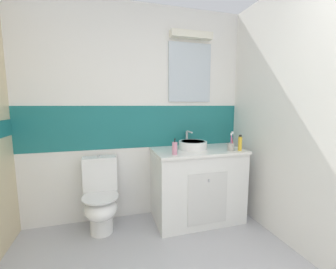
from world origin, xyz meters
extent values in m
cube|color=white|center=(0.00, 2.45, 0.42)|extent=(3.20, 0.10, 0.85)
cube|color=#1E7272|center=(0.00, 2.45, 1.10)|extent=(3.20, 0.10, 0.50)
cube|color=white|center=(0.00, 2.45, 1.93)|extent=(3.20, 0.10, 1.15)
cube|color=silver|center=(0.65, 2.39, 1.75)|extent=(0.54, 0.02, 0.70)
cube|color=white|center=(0.65, 2.35, 2.18)|extent=(0.52, 0.10, 0.08)
cube|color=white|center=(1.35, 1.20, 1.25)|extent=(0.10, 3.48, 2.50)
cube|color=white|center=(0.65, 2.11, 0.41)|extent=(1.01, 0.57, 0.82)
cube|color=white|center=(0.65, 2.10, 0.83)|extent=(1.03, 0.59, 0.03)
cube|color=silver|center=(0.65, 1.83, 0.37)|extent=(0.45, 0.01, 0.57)
cylinder|color=silver|center=(0.65, 1.81, 0.57)|extent=(0.02, 0.02, 0.03)
cylinder|color=white|center=(0.61, 2.15, 0.89)|extent=(0.33, 0.33, 0.09)
cylinder|color=#B3B3B8|center=(0.61, 2.15, 0.93)|extent=(0.27, 0.27, 0.01)
cylinder|color=silver|center=(0.61, 2.35, 0.94)|extent=(0.03, 0.03, 0.19)
cylinder|color=silver|center=(0.61, 2.26, 1.04)|extent=(0.02, 0.15, 0.02)
cylinder|color=white|center=(-0.45, 2.12, 0.09)|extent=(0.24, 0.24, 0.18)
ellipsoid|color=white|center=(-0.45, 2.08, 0.29)|extent=(0.34, 0.42, 0.22)
cylinder|color=white|center=(-0.45, 2.08, 0.41)|extent=(0.37, 0.37, 0.02)
cube|color=white|center=(-0.45, 2.29, 0.60)|extent=(0.36, 0.17, 0.39)
cylinder|color=silver|center=(-0.45, 2.29, 0.80)|extent=(0.04, 0.04, 0.02)
cylinder|color=#B2ADA3|center=(0.96, 1.92, 0.89)|extent=(0.07, 0.07, 0.09)
cylinder|color=#D872BF|center=(0.96, 1.91, 0.96)|extent=(0.02, 0.02, 0.17)
cube|color=white|center=(0.96, 1.91, 1.04)|extent=(0.01, 0.02, 0.03)
cylinder|color=#D83F4C|center=(0.98, 1.92, 0.97)|extent=(0.03, 0.04, 0.18)
cube|color=white|center=(0.98, 1.92, 1.06)|extent=(0.02, 0.02, 0.03)
cylinder|color=pink|center=(0.31, 1.92, 0.91)|extent=(0.05, 0.05, 0.13)
cylinder|color=#262626|center=(0.31, 1.92, 1.00)|extent=(0.01, 0.01, 0.04)
cylinder|color=#262626|center=(0.31, 1.91, 1.02)|extent=(0.01, 0.02, 0.01)
cylinder|color=yellow|center=(1.07, 1.91, 0.93)|extent=(0.04, 0.04, 0.16)
cylinder|color=black|center=(1.07, 1.91, 1.02)|extent=(0.03, 0.03, 0.02)
camera|label=1|loc=(-0.37, -0.17, 1.36)|focal=23.17mm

